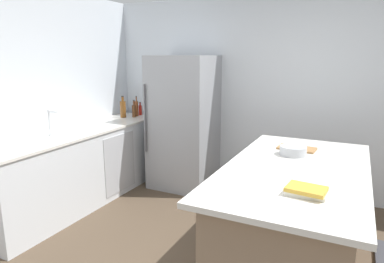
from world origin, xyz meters
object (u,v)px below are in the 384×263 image
object	(u,v)px
mixing_bowl	(293,151)
cookbook_stack	(306,191)
whiskey_bottle	(123,109)
cutting_board	(297,148)
hot_sauce_bottle	(140,110)
syrup_bottle	(134,110)
kitchen_island	(292,220)
refrigerator	(184,123)
sink_faucet	(50,122)
vinegar_bottle	(137,108)

from	to	relation	value
mixing_bowl	cookbook_stack	bearing A→B (deg)	-75.24
whiskey_bottle	cookbook_stack	xyz separation A→B (m)	(2.84, -1.83, -0.09)
whiskey_bottle	cutting_board	size ratio (longest dim) A/B	0.88
hot_sauce_bottle	mixing_bowl	distance (m)	2.77
hot_sauce_bottle	syrup_bottle	bearing A→B (deg)	-83.78
kitchen_island	whiskey_bottle	xyz separation A→B (m)	(-2.69, 1.27, 0.58)
refrigerator	kitchen_island	bearing A→B (deg)	-38.51
kitchen_island	hot_sauce_bottle	xyz separation A→B (m)	(-2.58, 1.56, 0.54)
sink_faucet	mixing_bowl	xyz separation A→B (m)	(2.59, 0.40, -0.11)
sink_faucet	kitchen_island	bearing A→B (deg)	1.12
sink_faucet	mixing_bowl	size ratio (longest dim) A/B	1.26
kitchen_island	mixing_bowl	xyz separation A→B (m)	(-0.09, 0.35, 0.50)
vinegar_bottle	mixing_bowl	size ratio (longest dim) A/B	1.26
cookbook_stack	whiskey_bottle	bearing A→B (deg)	147.26
sink_faucet	syrup_bottle	world-z (taller)	sink_faucet
whiskey_bottle	cutting_board	bearing A→B (deg)	-15.37
syrup_bottle	cutting_board	bearing A→B (deg)	-18.17
cookbook_stack	mixing_bowl	size ratio (longest dim) A/B	1.09
refrigerator	cookbook_stack	world-z (taller)	refrigerator
hot_sauce_bottle	cookbook_stack	world-z (taller)	hot_sauce_bottle
mixing_bowl	kitchen_island	bearing A→B (deg)	-76.04
kitchen_island	sink_faucet	distance (m)	2.75
syrup_bottle	vinegar_bottle	bearing A→B (deg)	104.12
whiskey_bottle	hot_sauce_bottle	bearing A→B (deg)	69.06
hot_sauce_bottle	whiskey_bottle	size ratio (longest dim) A/B	0.63
hot_sauce_bottle	syrup_bottle	world-z (taller)	syrup_bottle
syrup_bottle	whiskey_bottle	world-z (taller)	whiskey_bottle
refrigerator	cutting_board	bearing A→B (deg)	-26.60
syrup_bottle	hot_sauce_bottle	bearing A→B (deg)	96.22
syrup_bottle	whiskey_bottle	size ratio (longest dim) A/B	0.79
mixing_bowl	refrigerator	bearing A→B (deg)	147.84
mixing_bowl	vinegar_bottle	bearing A→B (deg)	155.78
syrup_bottle	whiskey_bottle	bearing A→B (deg)	-143.06
sink_faucet	mixing_bowl	bearing A→B (deg)	8.72
kitchen_island	refrigerator	world-z (taller)	refrigerator
vinegar_bottle	mixing_bowl	xyz separation A→B (m)	(2.50, -1.12, -0.07)
kitchen_island	syrup_bottle	world-z (taller)	syrup_bottle
cookbook_stack	mixing_bowl	bearing A→B (deg)	104.76
kitchen_island	refrigerator	xyz separation A→B (m)	(-1.75, 1.39, 0.44)
sink_faucet	syrup_bottle	distance (m)	1.43
sink_faucet	vinegar_bottle	distance (m)	1.53
whiskey_bottle	mixing_bowl	bearing A→B (deg)	-19.63
refrigerator	syrup_bottle	size ratio (longest dim) A/B	7.30
vinegar_bottle	whiskey_bottle	bearing A→B (deg)	-117.89
vinegar_bottle	refrigerator	bearing A→B (deg)	-5.45
vinegar_bottle	cutting_board	bearing A→B (deg)	-20.04
hot_sauce_bottle	cutting_board	distance (m)	2.69
mixing_bowl	syrup_bottle	bearing A→B (deg)	157.50
kitchen_island	syrup_bottle	xyz separation A→B (m)	(-2.56, 1.37, 0.55)
refrigerator	sink_faucet	size ratio (longest dim) A/B	6.08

